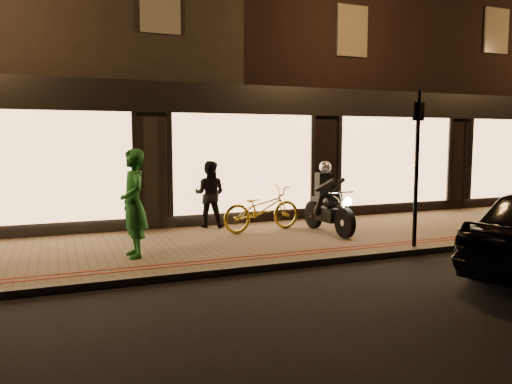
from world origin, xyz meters
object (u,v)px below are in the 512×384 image
bicycle_gold (262,209)px  motorcycle (328,205)px  person_green (134,203)px  sign_post (417,160)px

bicycle_gold → motorcycle: bearing=-126.1°
bicycle_gold → person_green: (-3.06, -1.47, 0.44)m
motorcycle → bicycle_gold: size_ratio=1.00×
motorcycle → sign_post: size_ratio=0.65×
sign_post → bicycle_gold: (-2.13, 2.60, -1.17)m
person_green → motorcycle: bearing=94.5°
sign_post → bicycle_gold: sign_post is taller
motorcycle → bicycle_gold: 1.48m
bicycle_gold → person_green: person_green is taller
motorcycle → bicycle_gold: motorcycle is taller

